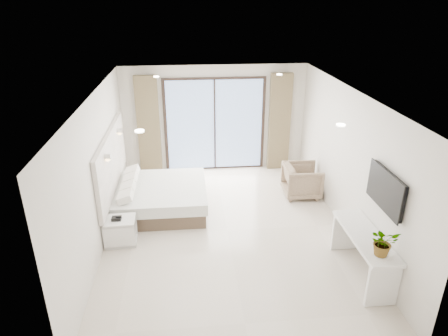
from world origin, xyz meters
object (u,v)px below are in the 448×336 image
Objects in this scene: console_desk at (364,246)px; bed at (159,197)px; nightstand at (121,231)px; armchair at (302,179)px.

bed is at bearing 143.28° from console_desk.
nightstand is 0.70× the size of armchair.
bed is 4.23m from console_desk.
nightstand is at bearing 161.95° from console_desk.
armchair is (-0.19, 2.87, -0.16)m from console_desk.
console_desk is 2.88m from armchair.
console_desk is at bearing -36.72° from bed.
armchair is at bearing 6.13° from bed.
bed is 3.41× the size of nightstand.
armchair is at bearing 93.79° from console_desk.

